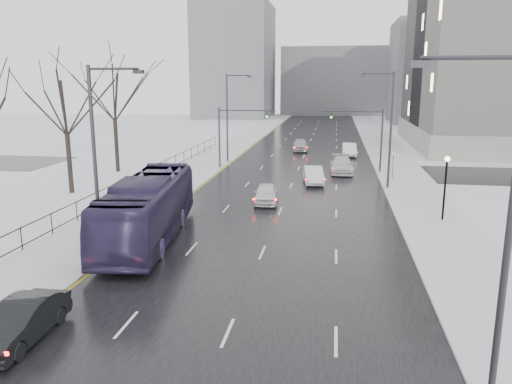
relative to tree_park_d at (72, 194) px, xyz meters
The scene contains 26 objects.
road 31.51m from the tree_park_d, 55.60° to the left, with size 16.00×150.00×0.04m, color black.
cross_road 22.65m from the tree_park_d, 38.19° to the left, with size 130.00×10.00×0.04m, color black.
sidewalk_left 27.01m from the tree_park_d, 74.32° to the left, with size 5.00×150.00×0.16m, color silver.
sidewalk_right 38.43m from the tree_park_d, 42.57° to the left, with size 5.00×150.00×0.16m, color silver.
park_strip 26.09m from the tree_park_d, 94.84° to the left, with size 14.00×150.00×0.12m, color white.
tree_park_d is the anchor object (origin of this frame).
tree_park_e 10.01m from the tree_park_d, 92.29° to the left, with size 9.45×9.45×13.50m, color black, non-canonical shape.
iron_fence 6.31m from the tree_park_d, 39.81° to the right, with size 0.06×70.00×1.30m.
streetlight_r_near 35.80m from the tree_park_d, 42.75° to the right, with size 2.95×0.25×10.00m.
streetlight_r_mid 27.24m from the tree_park_d, 13.01° to the left, with size 2.95×0.25×10.00m.
streetlight_l_near 17.90m from the tree_park_d, 55.47° to the right, with size 2.95×0.25×10.00m.
streetlight_l_far 21.17m from the tree_park_d, 61.85° to the left, with size 2.95×0.25×10.00m.
lamppost_r_mid 29.23m from the tree_park_d, ahead, with size 0.36×0.36×4.28m.
mast_signal_right 29.05m from the tree_park_d, 29.12° to the left, with size 6.10×0.33×6.50m.
mast_signal_left 17.96m from the tree_park_d, 53.20° to the left, with size 6.10×0.33×6.50m.
no_uturn_sign 28.88m from the tree_park_d, 20.32° to the left, with size 0.60×0.06×2.70m.
bldg_far_right 93.70m from the tree_park_d, 60.51° to the left, with size 24.00×20.00×22.00m, color slate.
bldg_far_left 92.17m from the tree_park_d, 92.64° to the left, with size 18.00×22.00×28.00m, color slate.
bldg_far_center 108.59m from the tree_park_d, 78.38° to the left, with size 30.00×18.00×18.00m, color slate.
sedan_left_near 25.09m from the tree_park_d, 65.00° to the right, with size 1.56×4.48×1.48m, color black.
bus 15.22m from the tree_park_d, 44.32° to the right, with size 3.14×13.42×3.74m, color #2E264A.
sedan_center_near 16.50m from the tree_park_d, ahead, with size 1.74×4.32×1.47m, color silver.
sedan_right_near 21.06m from the tree_park_d, 20.65° to the left, with size 1.64×4.71×1.55m, color silver.
sedan_right_far 25.96m from the tree_park_d, 30.76° to the left, with size 2.27×5.59×1.62m, color silver.
sedan_center_far 33.47m from the tree_park_d, 59.46° to the left, with size 1.97×4.89×1.67m, color #B1B1B5.
sedan_right_distant 34.42m from the tree_park_d, 47.25° to the left, with size 1.66×4.77×1.57m, color white.
Camera 1 is at (3.70, -3.65, 9.24)m, focal length 35.00 mm.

